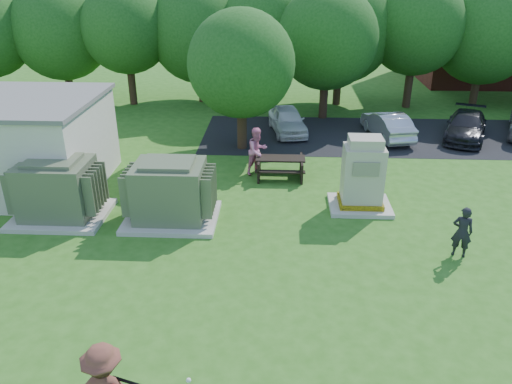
# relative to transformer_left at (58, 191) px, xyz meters

# --- Properties ---
(ground) EXTENTS (120.00, 120.00, 0.00)m
(ground) POSITION_rel_transformer_left_xyz_m (6.50, -4.50, -0.97)
(ground) COLOR #2D6619
(ground) RESTS_ON ground
(parking_strip) EXTENTS (20.00, 6.00, 0.01)m
(parking_strip) POSITION_rel_transformer_left_xyz_m (13.50, 9.00, -0.96)
(parking_strip) COLOR #232326
(parking_strip) RESTS_ON ground
(transformer_left) EXTENTS (3.00, 2.40, 2.07)m
(transformer_left) POSITION_rel_transformer_left_xyz_m (0.00, 0.00, 0.00)
(transformer_left) COLOR beige
(transformer_left) RESTS_ON ground
(transformer_right) EXTENTS (3.00, 2.40, 2.07)m
(transformer_right) POSITION_rel_transformer_left_xyz_m (3.70, 0.00, 0.00)
(transformer_right) COLOR beige
(transformer_right) RESTS_ON ground
(generator_cabinet) EXTENTS (2.10, 1.71, 2.55)m
(generator_cabinet) POSITION_rel_transformer_left_xyz_m (10.01, 1.21, 0.15)
(generator_cabinet) COLOR beige
(generator_cabinet) RESTS_ON ground
(picnic_table) EXTENTS (1.91, 1.44, 0.82)m
(picnic_table) POSITION_rel_transformer_left_xyz_m (7.24, 3.73, -0.46)
(picnic_table) COLOR black
(picnic_table) RESTS_ON ground
(person_by_generator) EXTENTS (0.65, 0.52, 1.56)m
(person_by_generator) POSITION_rel_transformer_left_xyz_m (12.43, -1.77, -0.19)
(person_by_generator) COLOR black
(person_by_generator) RESTS_ON ground
(person_at_picnic) EXTENTS (1.16, 1.15, 1.89)m
(person_at_picnic) POSITION_rel_transformer_left_xyz_m (6.33, 4.08, -0.02)
(person_at_picnic) COLOR pink
(person_at_picnic) RESTS_ON ground
(car_white) EXTENTS (2.17, 3.93, 1.27)m
(car_white) POSITION_rel_transformer_left_xyz_m (7.57, 9.36, -0.34)
(car_white) COLOR silver
(car_white) RESTS_ON ground
(car_silver_a) EXTENTS (2.11, 4.02, 1.26)m
(car_silver_a) POSITION_rel_transformer_left_xyz_m (12.32, 8.80, -0.34)
(car_silver_a) COLOR silver
(car_silver_a) RESTS_ON ground
(car_dark) EXTENTS (3.18, 4.56, 1.23)m
(car_dark) POSITION_rel_transformer_left_xyz_m (16.05, 8.86, -0.36)
(car_dark) COLOR black
(car_dark) RESTS_ON ground
(batting_equipment) EXTENTS (1.50, 0.34, 0.10)m
(batting_equipment) POSITION_rel_transformer_left_xyz_m (4.87, -8.19, 0.29)
(batting_equipment) COLOR black
(batting_equipment) RESTS_ON ground
(tree_row) EXTENTS (41.30, 13.30, 7.30)m
(tree_row) POSITION_rel_transformer_left_xyz_m (8.25, 14.00, 3.18)
(tree_row) COLOR #47301E
(tree_row) RESTS_ON ground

